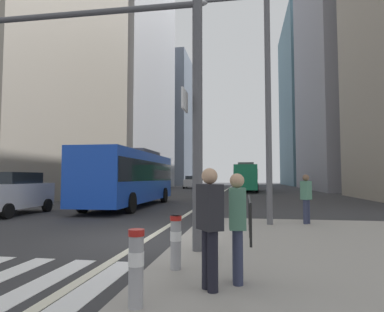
{
  "coord_description": "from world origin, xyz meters",
  "views": [
    {
      "loc": [
        2.71,
        -8.93,
        1.7
      ],
      "look_at": [
        -5.09,
        39.44,
        4.85
      ],
      "focal_mm": 31.29,
      "sensor_mm": 36.0,
      "label": 1
    }
  ],
  "objects_px": {
    "car_oncoming_mid": "(191,182)",
    "car_receding_near": "(247,181)",
    "pedestrian_waiting": "(237,222)",
    "bollard_left": "(176,239)",
    "sedan_white_oncoming": "(12,193)",
    "pedestrian_far": "(306,196)",
    "street_lamp_post": "(268,72)",
    "pedestrian_walking": "(210,222)",
    "city_bus_red_receding": "(247,176)",
    "city_bus_blue_oncoming": "(131,175)",
    "bollard_front": "(136,264)",
    "traffic_signal_gantry": "(117,73)"
  },
  "relations": [
    {
      "from": "bollard_left",
      "to": "pedestrian_far",
      "type": "distance_m",
      "value": 6.95
    },
    {
      "from": "city_bus_red_receding",
      "to": "pedestrian_waiting",
      "type": "distance_m",
      "value": 36.29
    },
    {
      "from": "bollard_front",
      "to": "pedestrian_walking",
      "type": "distance_m",
      "value": 1.18
    },
    {
      "from": "street_lamp_post",
      "to": "pedestrian_waiting",
      "type": "height_order",
      "value": "street_lamp_post"
    },
    {
      "from": "street_lamp_post",
      "to": "bollard_left",
      "type": "bearing_deg",
      "value": -108.67
    },
    {
      "from": "pedestrian_walking",
      "to": "car_oncoming_mid",
      "type": "bearing_deg",
      "value": 99.63
    },
    {
      "from": "car_receding_near",
      "to": "pedestrian_waiting",
      "type": "xyz_separation_m",
      "value": [
        -0.29,
        -57.43,
        0.05
      ]
    },
    {
      "from": "car_receding_near",
      "to": "street_lamp_post",
      "type": "xyz_separation_m",
      "value": [
        0.61,
        -51.06,
        4.29
      ]
    },
    {
      "from": "bollard_left",
      "to": "pedestrian_far",
      "type": "height_order",
      "value": "pedestrian_far"
    },
    {
      "from": "city_bus_blue_oncoming",
      "to": "bollard_left",
      "type": "distance_m",
      "value": 14.27
    },
    {
      "from": "pedestrian_far",
      "to": "street_lamp_post",
      "type": "bearing_deg",
      "value": -163.38
    },
    {
      "from": "car_receding_near",
      "to": "bollard_front",
      "type": "bearing_deg",
      "value": -91.44
    },
    {
      "from": "sedan_white_oncoming",
      "to": "pedestrian_waiting",
      "type": "height_order",
      "value": "sedan_white_oncoming"
    },
    {
      "from": "car_oncoming_mid",
      "to": "pedestrian_waiting",
      "type": "height_order",
      "value": "car_oncoming_mid"
    },
    {
      "from": "bollard_front",
      "to": "pedestrian_far",
      "type": "xyz_separation_m",
      "value": [
        3.32,
        7.86,
        0.4
      ]
    },
    {
      "from": "pedestrian_waiting",
      "to": "pedestrian_walking",
      "type": "xyz_separation_m",
      "value": [
        -0.37,
        -0.37,
        0.04
      ]
    },
    {
      "from": "car_oncoming_mid",
      "to": "street_lamp_post",
      "type": "relative_size",
      "value": 0.53
    },
    {
      "from": "car_receding_near",
      "to": "pedestrian_waiting",
      "type": "bearing_deg",
      "value": -90.29
    },
    {
      "from": "pedestrian_far",
      "to": "sedan_white_oncoming",
      "type": "bearing_deg",
      "value": 170.56
    },
    {
      "from": "sedan_white_oncoming",
      "to": "bollard_front",
      "type": "relative_size",
      "value": 4.72
    },
    {
      "from": "car_receding_near",
      "to": "pedestrian_far",
      "type": "height_order",
      "value": "car_receding_near"
    },
    {
      "from": "bollard_front",
      "to": "bollard_left",
      "type": "xyz_separation_m",
      "value": [
        0.13,
        1.7,
        -0.01
      ]
    },
    {
      "from": "car_oncoming_mid",
      "to": "traffic_signal_gantry",
      "type": "height_order",
      "value": "traffic_signal_gantry"
    },
    {
      "from": "pedestrian_waiting",
      "to": "city_bus_red_receding",
      "type": "bearing_deg",
      "value": 89.65
    },
    {
      "from": "sedan_white_oncoming",
      "to": "pedestrian_walking",
      "type": "relative_size",
      "value": 2.59
    },
    {
      "from": "bollard_front",
      "to": "pedestrian_walking",
      "type": "relative_size",
      "value": 0.55
    },
    {
      "from": "car_receding_near",
      "to": "bollard_front",
      "type": "xyz_separation_m",
      "value": [
        -1.47,
        -58.55,
        -0.33
      ]
    },
    {
      "from": "sedan_white_oncoming",
      "to": "pedestrian_waiting",
      "type": "bearing_deg",
      "value": -40.09
    },
    {
      "from": "city_bus_blue_oncoming",
      "to": "pedestrian_walking",
      "type": "xyz_separation_m",
      "value": [
        6.15,
        -14.08,
        -0.75
      ]
    },
    {
      "from": "city_bus_blue_oncoming",
      "to": "city_bus_red_receding",
      "type": "distance_m",
      "value": 23.56
    },
    {
      "from": "car_receding_near",
      "to": "pedestrian_waiting",
      "type": "height_order",
      "value": "car_receding_near"
    },
    {
      "from": "car_receding_near",
      "to": "sedan_white_oncoming",
      "type": "bearing_deg",
      "value": -102.53
    },
    {
      "from": "traffic_signal_gantry",
      "to": "pedestrian_walking",
      "type": "relative_size",
      "value": 3.57
    },
    {
      "from": "city_bus_blue_oncoming",
      "to": "bollard_front",
      "type": "distance_m",
      "value": 15.8
    },
    {
      "from": "car_oncoming_mid",
      "to": "street_lamp_post",
      "type": "xyz_separation_m",
      "value": [
        9.17,
        -39.81,
        4.29
      ]
    },
    {
      "from": "car_oncoming_mid",
      "to": "car_receding_near",
      "type": "xyz_separation_m",
      "value": [
        8.56,
        11.25,
        0.0
      ]
    },
    {
      "from": "sedan_white_oncoming",
      "to": "pedestrian_walking",
      "type": "distance_m",
      "value": 13.7
    },
    {
      "from": "bollard_left",
      "to": "sedan_white_oncoming",
      "type": "bearing_deg",
      "value": 138.83
    },
    {
      "from": "car_receding_near",
      "to": "pedestrian_waiting",
      "type": "relative_size",
      "value": 2.65
    },
    {
      "from": "sedan_white_oncoming",
      "to": "pedestrian_far",
      "type": "relative_size",
      "value": 2.64
    },
    {
      "from": "car_oncoming_mid",
      "to": "bollard_left",
      "type": "height_order",
      "value": "car_oncoming_mid"
    },
    {
      "from": "city_bus_red_receding",
      "to": "bollard_left",
      "type": "bearing_deg",
      "value": -92.05
    },
    {
      "from": "sedan_white_oncoming",
      "to": "bollard_front",
      "type": "height_order",
      "value": "sedan_white_oncoming"
    },
    {
      "from": "car_receding_near",
      "to": "street_lamp_post",
      "type": "distance_m",
      "value": 51.24
    },
    {
      "from": "pedestrian_far",
      "to": "car_oncoming_mid",
      "type": "bearing_deg",
      "value": 104.78
    },
    {
      "from": "city_bus_blue_oncoming",
      "to": "traffic_signal_gantry",
      "type": "height_order",
      "value": "traffic_signal_gantry"
    },
    {
      "from": "bollard_left",
      "to": "pedestrian_walking",
      "type": "distance_m",
      "value": 1.25
    },
    {
      "from": "car_oncoming_mid",
      "to": "sedan_white_oncoming",
      "type": "bearing_deg",
      "value": -93.43
    },
    {
      "from": "sedan_white_oncoming",
      "to": "city_bus_red_receding",
      "type": "relative_size",
      "value": 0.39
    },
    {
      "from": "pedestrian_walking",
      "to": "car_receding_near",
      "type": "bearing_deg",
      "value": 89.34
    }
  ]
}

